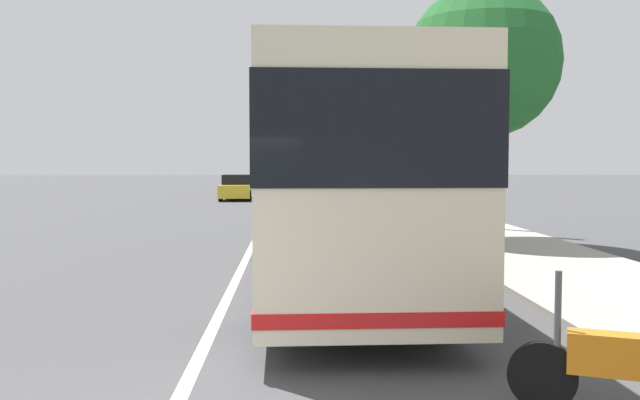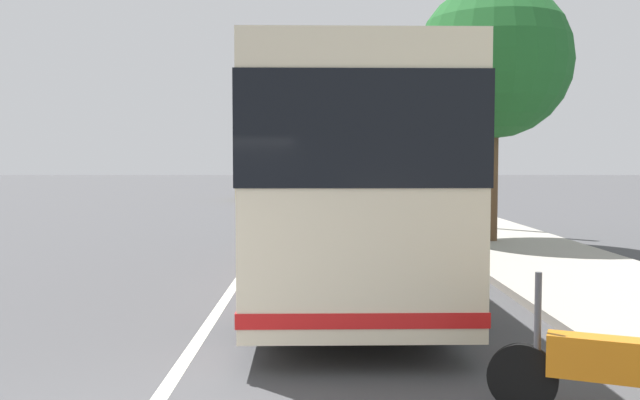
{
  "view_description": "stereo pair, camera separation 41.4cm",
  "coord_description": "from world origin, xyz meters",
  "px_view_note": "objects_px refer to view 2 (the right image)",
  "views": [
    {
      "loc": [
        -4.11,
        -1.06,
        2.21
      ],
      "look_at": [
        7.17,
        -1.53,
        1.57
      ],
      "focal_mm": 37.77,
      "sensor_mm": 36.0,
      "label": 1
    },
    {
      "loc": [
        -4.12,
        -1.47,
        2.21
      ],
      "look_at": [
        7.17,
        -1.53,
        1.57
      ],
      "focal_mm": 37.77,
      "sensor_mm": 36.0,
      "label": 2
    }
  ],
  "objects_px": {
    "car_behind_bus": "(317,182)",
    "car_side_street": "(255,188)",
    "motorcycle_far_end": "(621,370)",
    "coach_bus": "(338,171)",
    "roadside_tree_mid_block": "(494,61)",
    "utility_pole": "(487,106)"
  },
  "relations": [
    {
      "from": "motorcycle_far_end",
      "to": "utility_pole",
      "type": "relative_size",
      "value": 0.26
    },
    {
      "from": "motorcycle_far_end",
      "to": "car_behind_bus",
      "type": "xyz_separation_m",
      "value": [
        43.36,
        2.55,
        0.25
      ]
    },
    {
      "from": "car_behind_bus",
      "to": "roadside_tree_mid_block",
      "type": "xyz_separation_m",
      "value": [
        -31.23,
        -4.61,
        4.1
      ]
    },
    {
      "from": "car_behind_bus",
      "to": "car_side_street",
      "type": "bearing_deg",
      "value": 162.19
    },
    {
      "from": "roadside_tree_mid_block",
      "to": "car_side_street",
      "type": "bearing_deg",
      "value": 20.8
    },
    {
      "from": "car_side_street",
      "to": "motorcycle_far_end",
      "type": "bearing_deg",
      "value": 11.94
    },
    {
      "from": "coach_bus",
      "to": "car_behind_bus",
      "type": "height_order",
      "value": "coach_bus"
    },
    {
      "from": "car_side_street",
      "to": "utility_pole",
      "type": "relative_size",
      "value": 0.52
    },
    {
      "from": "motorcycle_far_end",
      "to": "roadside_tree_mid_block",
      "type": "bearing_deg",
      "value": -76.95
    },
    {
      "from": "coach_bus",
      "to": "roadside_tree_mid_block",
      "type": "distance_m",
      "value": 7.47
    },
    {
      "from": "coach_bus",
      "to": "car_behind_bus",
      "type": "distance_m",
      "value": 36.75
    },
    {
      "from": "car_behind_bus",
      "to": "car_side_street",
      "type": "distance_m",
      "value": 10.27
    },
    {
      "from": "coach_bus",
      "to": "car_side_street",
      "type": "bearing_deg",
      "value": 7.42
    },
    {
      "from": "coach_bus",
      "to": "motorcycle_far_end",
      "type": "xyz_separation_m",
      "value": [
        -6.63,
        -2.17,
        -1.58
      ]
    },
    {
      "from": "car_behind_bus",
      "to": "car_side_street",
      "type": "xyz_separation_m",
      "value": [
        -9.62,
        3.6,
        -0.04
      ]
    },
    {
      "from": "coach_bus",
      "to": "car_side_street",
      "type": "relative_size",
      "value": 2.65
    },
    {
      "from": "roadside_tree_mid_block",
      "to": "motorcycle_far_end",
      "type": "bearing_deg",
      "value": 170.37
    },
    {
      "from": "motorcycle_far_end",
      "to": "car_side_street",
      "type": "height_order",
      "value": "car_side_street"
    },
    {
      "from": "car_side_street",
      "to": "roadside_tree_mid_block",
      "type": "xyz_separation_m",
      "value": [
        -21.61,
        -8.21,
        4.14
      ]
    },
    {
      "from": "car_side_street",
      "to": "roadside_tree_mid_block",
      "type": "height_order",
      "value": "roadside_tree_mid_block"
    },
    {
      "from": "motorcycle_far_end",
      "to": "car_side_street",
      "type": "distance_m",
      "value": 34.3
    },
    {
      "from": "coach_bus",
      "to": "motorcycle_far_end",
      "type": "bearing_deg",
      "value": -162.84
    }
  ]
}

